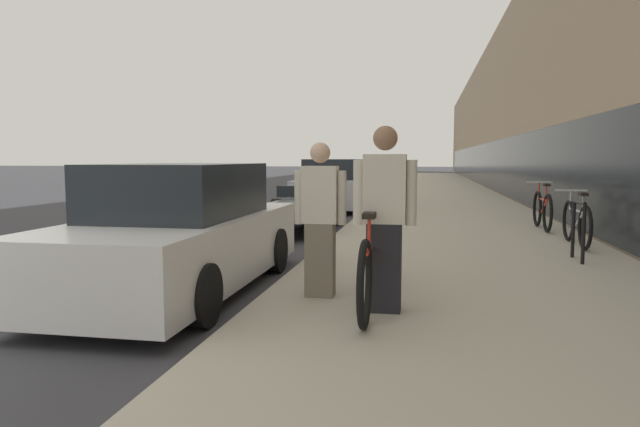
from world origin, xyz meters
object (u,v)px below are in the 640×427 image
(cruiser_bike_middle, at_px, (542,210))
(parked_sedan_curbside, at_px, (181,234))
(tandem_bicycle, at_px, (375,262))
(vintage_roadster_curbside, at_px, (296,212))
(parked_sedan_far, at_px, (335,186))
(person_bystander, at_px, (320,220))
(person_rider, at_px, (384,219))
(bike_rack_hoop, at_px, (579,224))
(cruiser_bike_nearest, at_px, (577,222))

(cruiser_bike_middle, height_order, parked_sedan_curbside, parked_sedan_curbside)
(tandem_bicycle, distance_m, cruiser_bike_middle, 7.07)
(tandem_bicycle, relative_size, vintage_roadster_curbside, 0.61)
(parked_sedan_far, bearing_deg, person_bystander, -81.67)
(person_rider, height_order, person_bystander, person_rider)
(bike_rack_hoop, height_order, cruiser_bike_middle, cruiser_bike_middle)
(tandem_bicycle, relative_size, parked_sedan_curbside, 0.60)
(person_rider, relative_size, cruiser_bike_nearest, 0.98)
(bike_rack_hoop, bearing_deg, cruiser_bike_middle, 86.61)
(tandem_bicycle, bearing_deg, cruiser_bike_middle, 66.59)
(person_rider, height_order, parked_sedan_far, person_rider)
(cruiser_bike_nearest, xyz_separation_m, cruiser_bike_middle, (-0.13, 2.16, 0.02))
(bike_rack_hoop, bearing_deg, person_rider, -128.18)
(person_bystander, bearing_deg, tandem_bicycle, -13.30)
(person_bystander, relative_size, vintage_roadster_curbside, 0.37)
(person_rider, xyz_separation_m, cruiser_bike_middle, (2.69, 6.82, -0.47))
(person_rider, height_order, parked_sedan_curbside, person_rider)
(tandem_bicycle, height_order, bike_rack_hoop, tandem_bicycle)
(person_rider, distance_m, bike_rack_hoop, 4.02)
(bike_rack_hoop, xyz_separation_m, cruiser_bike_nearest, (0.34, 1.51, -0.13))
(parked_sedan_far, bearing_deg, parked_sedan_curbside, -89.98)
(person_bystander, distance_m, parked_sedan_far, 11.89)
(person_rider, distance_m, vintage_roadster_curbside, 7.08)
(tandem_bicycle, xyz_separation_m, person_rider, (0.12, -0.33, 0.46))
(person_rider, relative_size, parked_sedan_curbside, 0.40)
(tandem_bicycle, relative_size, parked_sedan_far, 0.55)
(bike_rack_hoop, relative_size, cruiser_bike_middle, 0.47)
(vintage_roadster_curbside, xyz_separation_m, parked_sedan_far, (-0.03, 5.59, 0.29))
(bike_rack_hoop, bearing_deg, parked_sedan_curbside, -155.14)
(tandem_bicycle, height_order, person_rider, person_rider)
(cruiser_bike_nearest, bearing_deg, parked_sedan_curbside, -144.19)
(cruiser_bike_middle, bearing_deg, cruiser_bike_nearest, -86.62)
(tandem_bicycle, distance_m, cruiser_bike_nearest, 5.23)
(tandem_bicycle, distance_m, parked_sedan_curbside, 2.37)
(person_bystander, height_order, parked_sedan_far, person_bystander)
(parked_sedan_curbside, bearing_deg, person_rider, -20.13)
(parked_sedan_far, bearing_deg, cruiser_bike_middle, -46.67)
(cruiser_bike_nearest, xyz_separation_m, vintage_roadster_curbside, (-5.20, 1.98, -0.10))
(cruiser_bike_middle, bearing_deg, person_rider, -111.56)
(cruiser_bike_nearest, relative_size, vintage_roadster_curbside, 0.41)
(parked_sedan_curbside, xyz_separation_m, parked_sedan_far, (-0.00, 11.35, 0.02))
(person_rider, xyz_separation_m, parked_sedan_far, (-2.41, 12.23, -0.29))
(person_rider, height_order, cruiser_bike_nearest, person_rider)
(person_bystander, bearing_deg, cruiser_bike_middle, 61.94)
(tandem_bicycle, distance_m, parked_sedan_far, 12.12)
(cruiser_bike_middle, bearing_deg, bike_rack_hoop, -93.39)
(person_bystander, bearing_deg, bike_rack_hoop, 40.27)
(cruiser_bike_middle, bearing_deg, parked_sedan_far, 133.33)
(person_rider, xyz_separation_m, person_bystander, (-0.69, 0.46, -0.07))
(cruiser_bike_middle, bearing_deg, parked_sedan_curbside, -130.71)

